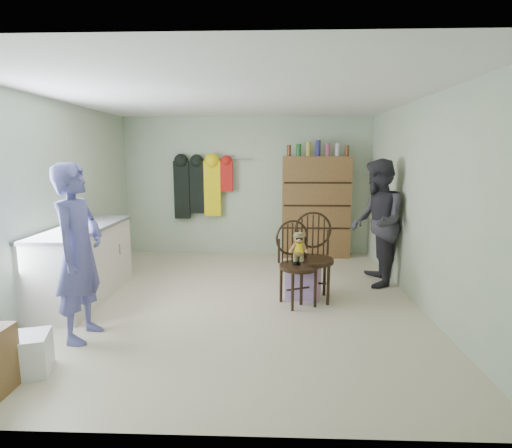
{
  "coord_description": "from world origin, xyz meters",
  "views": [
    {
      "loc": [
        0.43,
        -4.84,
        1.83
      ],
      "look_at": [
        0.25,
        0.2,
        0.95
      ],
      "focal_mm": 28.0,
      "sensor_mm": 36.0,
      "label": 1
    }
  ],
  "objects_px": {
    "counter": "(83,263)",
    "chair_far": "(313,253)",
    "chair_front": "(297,257)",
    "dresser": "(316,206)"
  },
  "relations": [
    {
      "from": "counter",
      "to": "chair_far",
      "type": "xyz_separation_m",
      "value": [
        2.93,
        0.1,
        0.12
      ]
    },
    {
      "from": "counter",
      "to": "chair_front",
      "type": "bearing_deg",
      "value": -1.83
    },
    {
      "from": "counter",
      "to": "chair_front",
      "type": "height_order",
      "value": "chair_front"
    },
    {
      "from": "chair_far",
      "to": "counter",
      "type": "bearing_deg",
      "value": -178.31
    },
    {
      "from": "counter",
      "to": "dresser",
      "type": "relative_size",
      "value": 0.9
    },
    {
      "from": "counter",
      "to": "dresser",
      "type": "height_order",
      "value": "dresser"
    },
    {
      "from": "dresser",
      "to": "chair_far",
      "type": "bearing_deg",
      "value": -96.94
    },
    {
      "from": "counter",
      "to": "chair_far",
      "type": "distance_m",
      "value": 2.94
    },
    {
      "from": "counter",
      "to": "dresser",
      "type": "xyz_separation_m",
      "value": [
        3.2,
        2.3,
        0.44
      ]
    },
    {
      "from": "chair_front",
      "to": "counter",
      "type": "bearing_deg",
      "value": 154.22
    }
  ]
}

